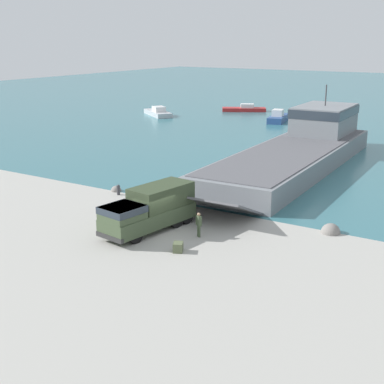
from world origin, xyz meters
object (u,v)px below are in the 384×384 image
Objects in this scene: moored_boat_a at (278,117)px; mooring_bollard at (118,189)px; military_truck at (150,209)px; moored_boat_b at (245,109)px; moored_boat_c at (158,112)px; cargo_crate at (178,247)px; landing_craft at (301,146)px; soldier_on_ramp at (199,223)px.

moored_boat_a is 8.29× the size of mooring_bollard.
military_truck is 0.95× the size of moored_boat_b.
moored_boat_b is at bearing 105.58° from mooring_bollard.
moored_boat_a reaches higher than moored_boat_c.
moored_boat_b is at bearing -150.72° from military_truck.
mooring_bollard is (-7.42, 5.61, -1.05)m from military_truck.
moored_boat_c is at bearing 126.61° from cargo_crate.
moored_boat_a reaches higher than mooring_bollard.
landing_craft is 21.05× the size of soldier_on_ramp.
moored_boat_a reaches higher than cargo_crate.
moored_boat_c is at bearing 145.76° from landing_craft.
moored_boat_a is at bearing -157.83° from military_truck.
moored_boat_b is (-22.47, 59.59, -1.09)m from military_truck.
moored_boat_a is at bearing 106.80° from cargo_crate.
moored_boat_c is (-10.10, -12.86, 0.08)m from moored_boat_b.
moored_boat_c is at bearing -136.50° from military_truck.
soldier_on_ramp is 2.38× the size of cargo_crate.
military_truck is at bearing 149.85° from cargo_crate.
cargo_crate is at bearing -142.54° from soldier_on_ramp.
landing_craft is 40.19m from moored_boat_c.
soldier_on_ramp is 1.90× the size of mooring_bollard.
cargo_crate is (36.35, -48.93, -0.23)m from moored_boat_c.
moored_boat_b is 8.98× the size of mooring_bollard.
landing_craft is at bearing 95.08° from cargo_crate.
cargo_crate is (2.43, -27.41, -1.55)m from landing_craft.
cargo_crate is at bearing 173.77° from moored_boat_b.
landing_craft reaches higher than military_truck.
soldier_on_ramp is at bearing -105.99° from moored_boat_c.
soldier_on_ramp is at bearing -86.77° from landing_craft.
landing_craft is 4.81× the size of moored_boat_a.
military_truck is 0.97× the size of moored_boat_c.
moored_boat_c is at bearing -179.88° from moored_boat_a.
soldier_on_ramp is 3.00m from cargo_crate.
military_truck is 63.70m from moored_boat_b.
mooring_bollard is (-10.93, 4.89, -0.49)m from soldier_on_ramp.
moored_boat_c is at bearing 121.45° from mooring_bollard.
moored_boat_b is 16.35m from moored_boat_c.
cargo_crate is (26.24, -61.79, -0.15)m from moored_boat_b.
military_truck is at bearing -88.82° from moored_boat_a.
cargo_crate is at bearing -85.57° from moored_boat_a.
soldier_on_ramp is 52.93m from moored_boat_a.
moored_boat_b reaches higher than cargo_crate.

